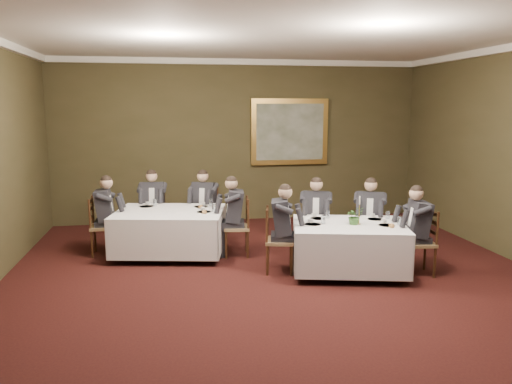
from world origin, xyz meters
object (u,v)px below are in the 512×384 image
object	(u,v)px
chair_main_endleft	(279,254)
centerpiece	(355,215)
diner_sec_endright	(236,226)
chair_sec_endleft	(104,238)
table_main	(349,244)
diner_main_endleft	(280,239)
diner_main_backright	(369,227)
chair_sec_endright	(237,239)
chair_main_backright	(369,240)
diner_sec_backright	(205,214)
painting	(290,132)
chair_main_backleft	(315,239)
chair_sec_backleft	(154,225)
chair_sec_backright	(205,226)
diner_main_endright	(419,241)
candlestick	(359,214)
table_second	(170,229)
chair_main_endright	(419,256)
diner_sec_endleft	(104,225)
diner_sec_backleft	(153,214)
diner_main_backleft	(316,226)

from	to	relation	value
chair_main_endleft	centerpiece	size ratio (longest dim) A/B	3.56
diner_sec_endright	chair_sec_endleft	size ratio (longest dim) A/B	1.35
table_main	diner_main_endleft	world-z (taller)	diner_main_endleft
diner_main_backright	chair_sec_endleft	xyz separation A→B (m)	(-4.41, 0.91, -0.23)
table_main	chair_sec_endright	size ratio (longest dim) A/B	1.92
chair_main_backright	diner_main_endleft	world-z (taller)	diner_main_endleft
diner_sec_endright	table_main	bearing A→B (deg)	-122.08
chair_main_backright	diner_main_endleft	bearing A→B (deg)	41.06
diner_sec_backright	chair_main_endleft	bearing A→B (deg)	140.81
chair_main_backright	chair_main_endleft	world-z (taller)	same
chair_sec_endleft	painting	size ratio (longest dim) A/B	0.58
chair_main_backright	chair_main_backleft	bearing A→B (deg)	11.21
chair_sec_endleft	centerpiece	xyz separation A→B (m)	(3.85, -1.67, 0.62)
chair_sec_backleft	centerpiece	xyz separation A→B (m)	(3.03, -2.46, 0.62)
chair_main_endleft	chair_sec_backright	size ratio (longest dim) A/B	1.00
diner_main_endright	candlestick	xyz separation A→B (m)	(-0.88, 0.19, 0.41)
chair_sec_endright	diner_sec_backright	bearing A→B (deg)	30.45
table_second	chair_main_backleft	size ratio (longest dim) A/B	2.04
diner_main_endright	chair_sec_endright	world-z (taller)	diner_main_endright
table_main	chair_main_endright	xyz separation A→B (m)	(1.03, -0.24, -0.17)
chair_main_endleft	centerpiece	world-z (taller)	centerpiece
diner_sec_backright	centerpiece	xyz separation A→B (m)	(2.08, -2.26, 0.39)
diner_sec_endleft	candlestick	bearing A→B (deg)	66.35
chair_main_endright	diner_sec_backleft	distance (m)	4.80
diner_sec_endright	diner_sec_endleft	xyz separation A→B (m)	(-2.22, 0.43, 0.00)
diner_main_endright	chair_sec_backleft	bearing A→B (deg)	63.03
table_second	chair_sec_endleft	bearing A→B (deg)	169.10
chair_main_endright	painting	distance (m)	4.53
diner_sec_backleft	diner_main_endright	bearing A→B (deg)	152.04
chair_sec_backleft	chair_sec_backright	distance (m)	0.97
diner_sec_endright	chair_sec_endleft	bearing A→B (deg)	84.78
table_second	diner_main_endright	world-z (taller)	diner_main_endright
diner_main_endright	painting	bearing A→B (deg)	20.77
chair_sec_backright	diner_sec_backright	xyz separation A→B (m)	(-0.00, -0.01, 0.23)
chair_sec_endleft	chair_sec_backright	bearing A→B (deg)	108.25
diner_sec_endright	table_second	bearing A→B (deg)	84.72
chair_main_endright	diner_sec_backleft	xyz separation A→B (m)	(-3.99, 2.65, 0.23)
diner_main_backleft	candlestick	xyz separation A→B (m)	(0.38, -0.97, 0.41)
diner_main_backleft	chair_sec_endright	world-z (taller)	diner_main_backleft
chair_main_endleft	diner_sec_endright	bearing A→B (deg)	-139.11
centerpiece	chair_sec_endleft	bearing A→B (deg)	156.51
diner_sec_backright	painting	bearing A→B (deg)	-116.56
chair_sec_endleft	diner_sec_endleft	xyz separation A→B (m)	(0.01, 0.00, 0.23)
table_second	diner_sec_backright	size ratio (longest dim) A/B	1.51
chair_sec_backleft	painting	distance (m)	3.69
painting	diner_main_endright	bearing A→B (deg)	-76.03
diner_main_backright	chair_main_endright	bearing A→B (deg)	137.01
table_main	diner_main_endleft	size ratio (longest dim) A/B	1.42
painting	diner_main_backleft	bearing A→B (deg)	-94.78
table_second	diner_main_backleft	xyz separation A→B (m)	(2.42, -0.50, 0.06)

